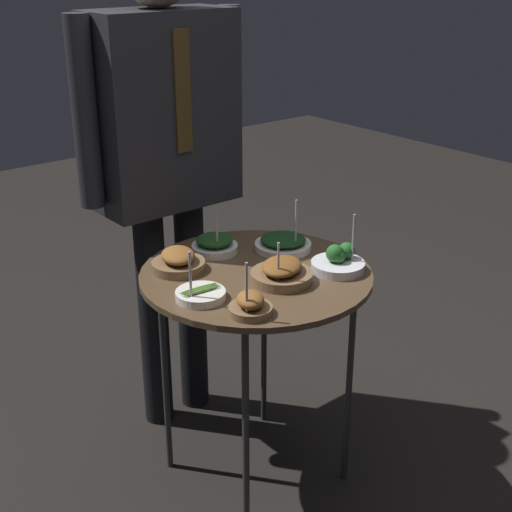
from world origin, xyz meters
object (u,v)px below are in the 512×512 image
object	(u,v)px
bowl_roast_mid_right	(282,273)
bowl_broccoli_center	(339,262)
bowl_spinach_mid_left	(283,243)
waiter_figure	(164,135)
bowl_roast_back_left	(250,305)
serving_cart	(256,288)
bowl_roast_front_center	(178,261)
bowl_asparagus_near_rim	(200,294)
bowl_spinach_front_right	(215,245)

from	to	relation	value
bowl_roast_mid_right	bowl_broccoli_center	size ratio (longest dim) A/B	1.07
bowl_spinach_mid_left	waiter_figure	bearing A→B (deg)	114.85
bowl_roast_mid_right	bowl_roast_back_left	xyz separation A→B (m)	(-0.19, -0.10, -0.00)
bowl_spinach_mid_left	waiter_figure	distance (m)	0.52
bowl_roast_back_left	bowl_roast_mid_right	bearing A→B (deg)	26.69
serving_cart	bowl_spinach_mid_left	bearing A→B (deg)	24.32
bowl_roast_front_center	bowl_roast_back_left	bearing A→B (deg)	-91.86
bowl_broccoli_center	bowl_asparagus_near_rim	world-z (taller)	bowl_broccoli_center
bowl_roast_front_center	bowl_asparagus_near_rim	world-z (taller)	bowl_asparagus_near_rim
bowl_spinach_mid_left	bowl_broccoli_center	distance (m)	0.22
serving_cart	bowl_roast_back_left	size ratio (longest dim) A/B	4.62
bowl_broccoli_center	bowl_asparagus_near_rim	xyz separation A→B (m)	(-0.42, 0.10, -0.01)
bowl_roast_mid_right	bowl_roast_back_left	bearing A→B (deg)	-153.31
bowl_roast_mid_right	bowl_spinach_mid_left	world-z (taller)	bowl_spinach_mid_left
serving_cart	bowl_broccoli_center	size ratio (longest dim) A/B	4.26
bowl_roast_mid_right	bowl_broccoli_center	bearing A→B (deg)	-14.46
serving_cart	bowl_asparagus_near_rim	xyz separation A→B (m)	(-0.23, -0.04, 0.07)
bowl_roast_back_left	waiter_figure	world-z (taller)	waiter_figure
bowl_roast_mid_right	bowl_broccoli_center	distance (m)	0.19
bowl_roast_mid_right	bowl_roast_front_center	xyz separation A→B (m)	(-0.18, 0.25, -0.00)
bowl_asparagus_near_rim	waiter_figure	size ratio (longest dim) A/B	0.09
bowl_broccoli_center	bowl_asparagus_near_rim	distance (m)	0.43
bowl_roast_front_center	bowl_roast_mid_right	bearing A→B (deg)	-54.29
bowl_asparagus_near_rim	bowl_roast_back_left	world-z (taller)	bowl_roast_back_left
serving_cart	bowl_asparagus_near_rim	distance (m)	0.24
bowl_roast_front_center	bowl_roast_back_left	distance (m)	0.35
bowl_roast_mid_right	waiter_figure	world-z (taller)	waiter_figure
bowl_roast_front_center	bowl_asparagus_near_rim	xyz separation A→B (m)	(-0.06, -0.20, -0.01)
bowl_asparagus_near_rim	bowl_roast_back_left	distance (m)	0.16
bowl_roast_back_left	serving_cart	bearing A→B (deg)	47.40
serving_cart	waiter_figure	xyz separation A→B (m)	(-0.00, 0.46, 0.37)
bowl_roast_mid_right	bowl_roast_back_left	size ratio (longest dim) A/B	1.16
bowl_roast_front_center	waiter_figure	xyz separation A→B (m)	(0.16, 0.31, 0.29)
bowl_roast_back_left	bowl_roast_front_center	bearing A→B (deg)	88.14
bowl_roast_front_center	bowl_spinach_mid_left	xyz separation A→B (m)	(0.34, -0.08, -0.01)
bowl_roast_back_left	waiter_figure	bearing A→B (deg)	74.98
bowl_spinach_front_right	waiter_figure	world-z (taller)	waiter_figure
bowl_spinach_front_right	bowl_spinach_mid_left	distance (m)	0.21
bowl_spinach_mid_left	bowl_asparagus_near_rim	distance (m)	0.42
bowl_asparagus_near_rim	bowl_roast_back_left	xyz separation A→B (m)	(0.05, -0.15, 0.01)
bowl_roast_front_center	serving_cart	bearing A→B (deg)	-42.98
bowl_roast_front_center	bowl_roast_back_left	world-z (taller)	bowl_roast_back_left
bowl_roast_mid_right	bowl_asparagus_near_rim	size ratio (longest dim) A/B	1.22
bowl_roast_front_center	bowl_asparagus_near_rim	size ratio (longest dim) A/B	1.06
serving_cart	bowl_asparagus_near_rim	world-z (taller)	bowl_asparagus_near_rim
bowl_spinach_front_right	bowl_broccoli_center	xyz separation A→B (m)	(0.20, -0.34, 0.00)
bowl_spinach_front_right	bowl_asparagus_near_rim	bearing A→B (deg)	-133.11
waiter_figure	bowl_spinach_front_right	bearing A→B (deg)	-90.64
serving_cart	bowl_spinach_front_right	world-z (taller)	bowl_spinach_front_right
bowl_roast_front_center	waiter_figure	distance (m)	0.45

